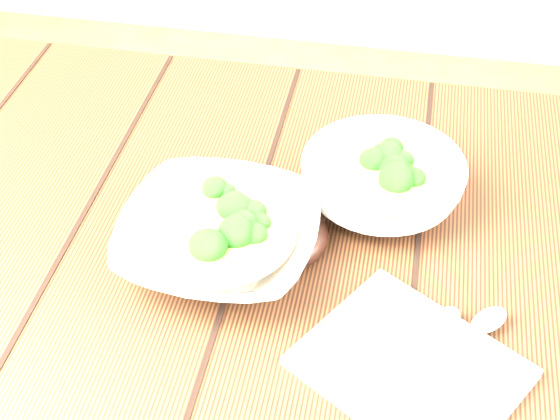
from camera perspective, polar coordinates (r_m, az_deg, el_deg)
name	(u,v)px	position (r m, az deg, el deg)	size (l,w,h in m)	color
table	(259,324)	(0.98, -1.58, -8.31)	(1.20, 0.80, 0.75)	#321D0E
soup_bowl_front	(219,237)	(0.87, -4.50, -2.01)	(0.23, 0.23, 0.06)	white
soup_bowl_back	(382,181)	(0.94, 7.47, 2.10)	(0.25, 0.25, 0.07)	white
trivet	(282,235)	(0.90, 0.15, -1.83)	(0.11, 0.11, 0.03)	black
napkin	(410,367)	(0.80, 9.52, -11.26)	(0.20, 0.16, 0.01)	beige
spoon_left	(424,338)	(0.81, 10.46, -9.21)	(0.11, 0.14, 0.01)	#B3AD9E
spoon_right	(468,335)	(0.82, 13.57, -8.90)	(0.12, 0.14, 0.01)	#B3AD9E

